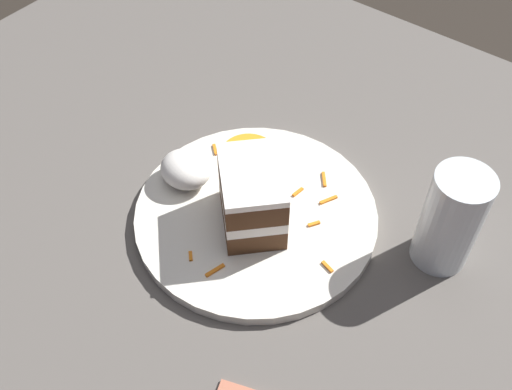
{
  "coord_description": "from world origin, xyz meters",
  "views": [
    {
      "loc": [
        0.24,
        -0.39,
        0.61
      ],
      "look_at": [
        -0.05,
        -0.02,
        0.07
      ],
      "focal_mm": 42.0,
      "sensor_mm": 36.0,
      "label": 1
    }
  ],
  "objects_px": {
    "cake_slice": "(252,196)",
    "plate": "(256,214)",
    "cream_dollop": "(186,169)",
    "drinking_glass": "(449,225)",
    "orange_garnish": "(248,154)"
  },
  "relations": [
    {
      "from": "cake_slice",
      "to": "plate",
      "type": "bearing_deg",
      "value": 61.97
    },
    {
      "from": "cream_dollop",
      "to": "drinking_glass",
      "type": "xyz_separation_m",
      "value": [
        0.31,
        0.1,
        0.02
      ]
    },
    {
      "from": "cream_dollop",
      "to": "cake_slice",
      "type": "bearing_deg",
      "value": -0.01
    },
    {
      "from": "cake_slice",
      "to": "cream_dollop",
      "type": "bearing_deg",
      "value": 134.45
    },
    {
      "from": "orange_garnish",
      "to": "drinking_glass",
      "type": "bearing_deg",
      "value": 3.93
    },
    {
      "from": "cream_dollop",
      "to": "orange_garnish",
      "type": "distance_m",
      "value": 0.09
    },
    {
      "from": "plate",
      "to": "cream_dollop",
      "type": "relative_size",
      "value": 4.47
    },
    {
      "from": "plate",
      "to": "orange_garnish",
      "type": "relative_size",
      "value": 4.03
    },
    {
      "from": "drinking_glass",
      "to": "cake_slice",
      "type": "bearing_deg",
      "value": -152.95
    },
    {
      "from": "plate",
      "to": "cream_dollop",
      "type": "distance_m",
      "value": 0.11
    },
    {
      "from": "cake_slice",
      "to": "drinking_glass",
      "type": "distance_m",
      "value": 0.22
    },
    {
      "from": "cake_slice",
      "to": "orange_garnish",
      "type": "xyz_separation_m",
      "value": [
        -0.07,
        0.08,
        -0.04
      ]
    },
    {
      "from": "plate",
      "to": "drinking_glass",
      "type": "bearing_deg",
      "value": 23.46
    },
    {
      "from": "plate",
      "to": "drinking_glass",
      "type": "height_order",
      "value": "drinking_glass"
    },
    {
      "from": "plate",
      "to": "cake_slice",
      "type": "bearing_deg",
      "value": -72.49
    }
  ]
}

